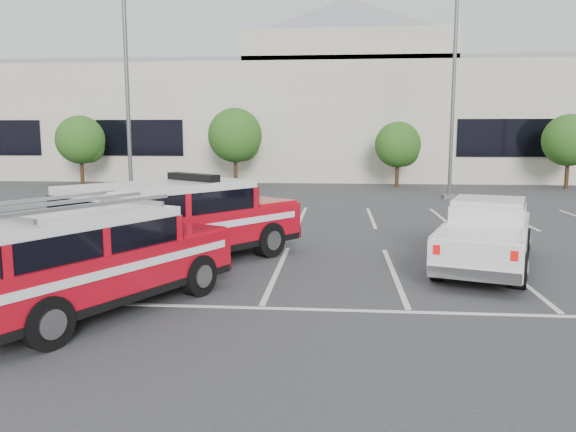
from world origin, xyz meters
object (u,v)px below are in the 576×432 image
object	(u,v)px
light_pole_left	(127,89)
fire_chief_suv	(177,228)
tree_mid_right	(399,146)
tree_right	(570,142)
convention_building	(323,115)
light_pole_mid	(453,94)
white_pickup	(486,241)
tree_mid_left	(237,137)
tree_left	(82,141)
ladder_suv	(91,267)

from	to	relation	value
light_pole_left	fire_chief_suv	xyz separation A→B (m)	(5.48, -11.51, -4.28)
fire_chief_suv	tree_mid_right	bearing A→B (deg)	107.78
tree_mid_right	tree_right	bearing A→B (deg)	0.00
convention_building	light_pole_mid	xyz separation A→B (m)	(6.82, -15.86, 0.47)
fire_chief_suv	white_pickup	world-z (taller)	fire_chief_suv
tree_mid_left	fire_chief_suv	world-z (taller)	tree_mid_left
tree_right	tree_left	bearing A→B (deg)	180.00
tree_left	light_pole_left	size ratio (longest dim) A/B	0.43
tree_mid_right	fire_chief_suv	size ratio (longest dim) A/B	0.62
ladder_suv	tree_mid_left	bearing A→B (deg)	121.50
light_pole_left	light_pole_mid	size ratio (longest dim) A/B	1.00
tree_left	tree_mid_left	xyz separation A→B (m)	(10.00, 0.00, 0.27)
tree_mid_right	light_pole_mid	bearing A→B (deg)	-72.48
tree_mid_left	light_pole_left	world-z (taller)	light_pole_left
light_pole_left	light_pole_mid	world-z (taller)	same
light_pole_left	ladder_suv	xyz separation A→B (m)	(4.98, -15.29, -4.36)
tree_mid_right	light_pole_left	size ratio (longest dim) A/B	0.39
white_pickup	tree_left	bearing A→B (deg)	152.00
tree_mid_right	light_pole_left	bearing A→B (deg)	-142.50
light_pole_left	white_pickup	bearing A→B (deg)	-40.69
tree_left	tree_mid_right	xyz separation A→B (m)	(20.00, -0.00, -0.27)
tree_right	light_pole_left	distance (m)	25.30
light_pole_left	convention_building	bearing A→B (deg)	67.61
tree_mid_left	tree_right	world-z (taller)	tree_mid_left
tree_right	ladder_suv	size ratio (longest dim) A/B	0.79
light_pole_mid	tree_right	bearing A→B (deg)	36.77
tree_left	fire_chief_suv	xyz separation A→B (m)	(12.39, -21.56, -1.86)
convention_building	tree_right	bearing A→B (deg)	-33.37
convention_building	white_pickup	bearing A→B (deg)	-81.25
tree_right	ladder_suv	distance (m)	31.20
tree_left	light_pole_left	xyz separation A→B (m)	(6.91, -10.05, 2.41)
convention_building	tree_mid_left	xyz separation A→B (m)	(-5.09, -9.82, -1.68)
tree_right	light_pole_mid	world-z (taller)	light_pole_mid
fire_chief_suv	ladder_suv	bearing A→B (deg)	-60.24
light_pole_mid	ladder_suv	bearing A→B (deg)	-117.45
tree_left	tree_mid_right	distance (m)	20.00
convention_building	tree_right	xyz separation A→B (m)	(14.91, -9.82, -1.95)
light_pole_left	ladder_suv	world-z (taller)	light_pole_left
light_pole_mid	tree_mid_left	bearing A→B (deg)	153.08
tree_mid_right	white_pickup	world-z (taller)	tree_mid_right
tree_mid_left	white_pickup	world-z (taller)	tree_mid_left
tree_mid_right	ladder_suv	size ratio (longest dim) A/B	0.71
convention_building	light_pole_left	size ratio (longest dim) A/B	5.86
tree_right	light_pole_left	size ratio (longest dim) A/B	0.43
tree_right	white_pickup	xyz separation A→B (m)	(-10.14, -21.18, -2.12)
tree_mid_right	light_pole_mid	xyz separation A→B (m)	(1.91, -6.05, 2.68)
tree_left	convention_building	bearing A→B (deg)	33.05
tree_mid_right	tree_right	xyz separation A→B (m)	(10.00, 0.00, 0.27)
tree_mid_left	white_pickup	distance (m)	23.48
light_pole_mid	white_pickup	distance (m)	15.93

